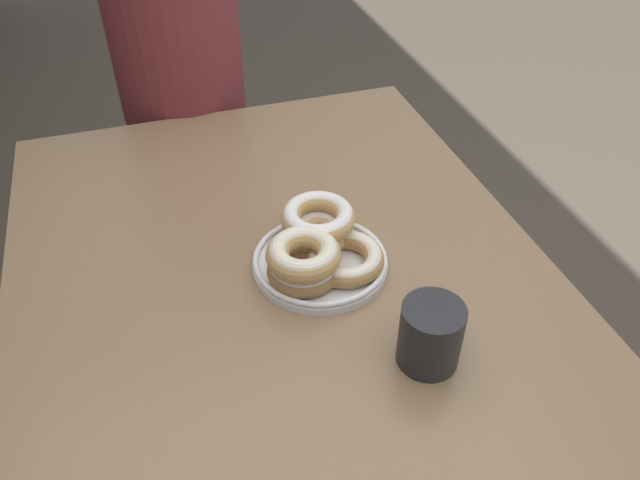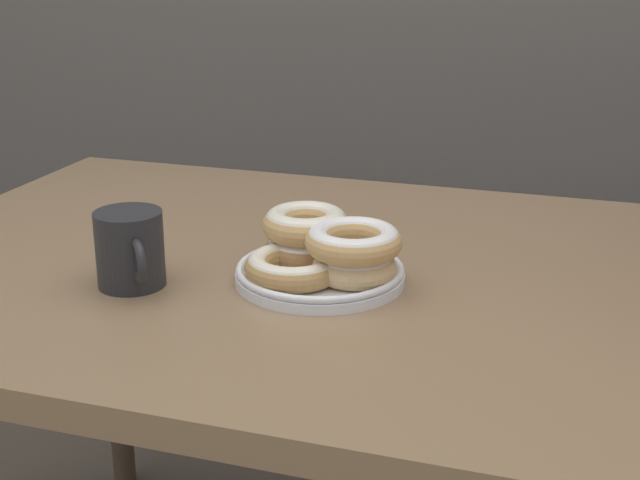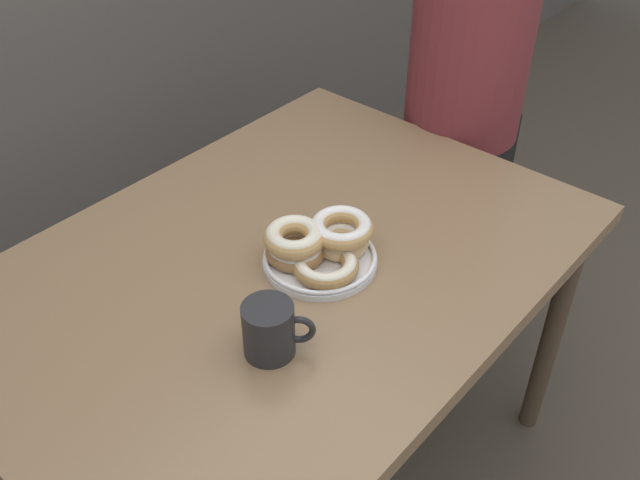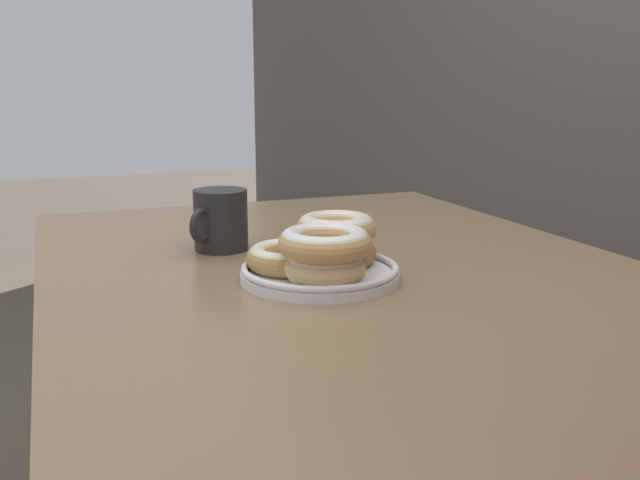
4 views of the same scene
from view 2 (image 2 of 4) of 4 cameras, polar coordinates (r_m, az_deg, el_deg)
The scene contains 3 objects.
dining_table at distance 1.31m, azimuth -0.84°, elevation -4.28°, with size 1.28×0.91×0.75m.
donut_plate at distance 1.20m, azimuth 0.08°, elevation -0.84°, with size 0.26×0.24×0.09m.
coffee_mug at distance 1.21m, azimuth -12.05°, elevation -0.54°, with size 0.10×0.11×0.10m.
Camera 2 is at (0.39, -1.03, 1.21)m, focal length 50.00 mm.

